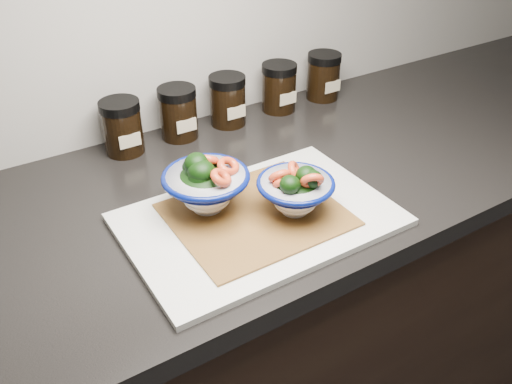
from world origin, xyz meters
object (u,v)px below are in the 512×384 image
cutting_board (259,219)px  spice_jar_a (122,127)px  spice_jar_b (178,113)px  spice_jar_e (323,76)px  spice_jar_d (279,87)px  spice_jar_c (228,100)px  bowl_left (205,184)px  bowl_right (296,190)px

cutting_board → spice_jar_a: spice_jar_a is taller
cutting_board → spice_jar_b: bearing=86.7°
spice_jar_a → spice_jar_b: same height
cutting_board → spice_jar_e: 0.55m
cutting_board → spice_jar_d: 0.46m
cutting_board → spice_jar_e: size_ratio=3.98×
spice_jar_c → spice_jar_e: 0.27m
bowl_left → spice_jar_b: 0.30m
spice_jar_c → spice_jar_e: (0.27, 0.00, 0.00)m
spice_jar_a → spice_jar_d: (0.39, 0.00, 0.00)m
bowl_left → spice_jar_a: bowl_left is taller
bowl_right → spice_jar_a: 0.41m
bowl_left → spice_jar_c: size_ratio=1.32×
spice_jar_c → spice_jar_a: bearing=180.0°
spice_jar_b → spice_jar_c: bearing=0.0°
cutting_board → bowl_left: 0.11m
spice_jar_e → spice_jar_b: bearing=180.0°
spice_jar_d → spice_jar_e: same height
spice_jar_d → bowl_left: bearing=-140.0°
cutting_board → spice_jar_b: spice_jar_b is taller
spice_jar_c → spice_jar_e: bearing=0.0°
spice_jar_d → spice_jar_e: bearing=0.0°
cutting_board → spice_jar_a: bearing=106.4°
bowl_right → spice_jar_a: size_ratio=1.17×
cutting_board → bowl_right: bowl_right is taller
spice_jar_b → cutting_board: bearing=-93.3°
bowl_right → spice_jar_b: bowl_right is taller
cutting_board → spice_jar_d: size_ratio=3.98×
bowl_right → spice_jar_e: bowl_right is taller
bowl_left → spice_jar_b: (0.09, 0.29, -0.01)m
spice_jar_a → spice_jar_e: bearing=0.0°
cutting_board → spice_jar_a: size_ratio=3.98×
spice_jar_c → bowl_left: bearing=-125.5°
bowl_left → bowl_right: (0.12, -0.09, -0.01)m
spice_jar_d → bowl_right: bearing=-120.4°
bowl_right → cutting_board: bearing=158.5°
cutting_board → spice_jar_c: (0.14, 0.36, 0.05)m
spice_jar_a → spice_jar_b: 0.13m
spice_jar_b → spice_jar_e: bearing=0.0°
spice_jar_b → spice_jar_c: size_ratio=1.00×
bowl_left → spice_jar_e: bowl_left is taller
cutting_board → bowl_left: (-0.06, 0.07, 0.06)m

